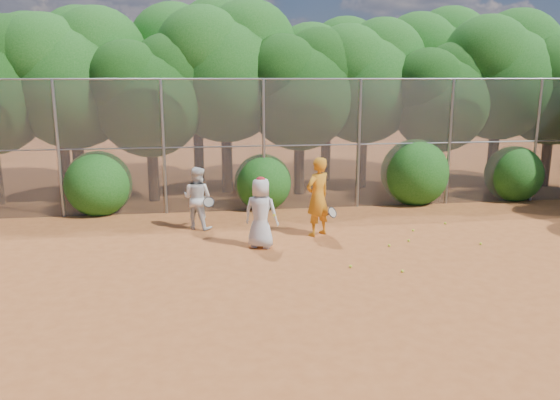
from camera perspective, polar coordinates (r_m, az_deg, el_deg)
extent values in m
plane|color=#A55425|center=(11.62, 6.71, -7.88)|extent=(80.00, 80.00, 0.00)
cylinder|color=gray|center=(17.12, -22.16, 4.89)|extent=(0.09, 0.09, 4.00)
cylinder|color=gray|center=(16.66, -12.07, 5.36)|extent=(0.09, 0.09, 4.00)
cylinder|color=gray|center=(16.72, -1.72, 5.66)|extent=(0.09, 0.09, 4.00)
cylinder|color=gray|center=(17.32, 8.25, 5.78)|extent=(0.09, 0.09, 4.00)
cylinder|color=gray|center=(18.39, 17.30, 5.75)|extent=(0.09, 0.09, 4.00)
cylinder|color=gray|center=(19.86, 25.19, 5.59)|extent=(0.09, 0.09, 4.00)
cylinder|color=gray|center=(16.73, 1.73, 12.53)|extent=(20.00, 0.05, 0.05)
cylinder|color=gray|center=(16.86, 1.68, 5.72)|extent=(20.00, 0.04, 0.04)
cube|color=slate|center=(16.86, 1.68, 5.72)|extent=(20.00, 0.02, 4.00)
sphere|color=#0D330B|center=(19.76, -26.15, 12.69)|extent=(3.05, 3.05, 3.05)
cylinder|color=black|center=(19.64, -20.28, 3.77)|extent=(0.38, 0.38, 2.52)
sphere|color=#174F13|center=(19.43, -20.86, 10.97)|extent=(4.03, 4.03, 4.03)
sphere|color=#174F13|center=(19.68, -18.48, 14.10)|extent=(3.23, 3.23, 3.23)
sphere|color=#174F13|center=(19.30, -23.34, 13.16)|extent=(3.02, 3.02, 3.02)
cylinder|color=black|center=(18.60, -13.13, 3.22)|extent=(0.36, 0.36, 2.17)
sphere|color=#0D330B|center=(18.38, -13.47, 9.77)|extent=(3.47, 3.47, 3.47)
sphere|color=#0D330B|center=(18.66, -11.34, 12.58)|extent=(2.78, 2.78, 2.78)
sphere|color=#0D330B|center=(18.16, -15.61, 11.81)|extent=(2.60, 2.60, 2.60)
cylinder|color=black|center=(19.50, -5.57, 4.66)|extent=(0.39, 0.39, 2.66)
sphere|color=#174F13|center=(19.30, -5.74, 12.34)|extent=(4.26, 4.26, 4.26)
sphere|color=#174F13|center=(19.81, -3.32, 15.47)|extent=(3.40, 3.40, 3.40)
sphere|color=#174F13|center=(18.98, -8.08, 14.84)|extent=(3.19, 3.19, 3.19)
cylinder|color=black|center=(19.22, 2.01, 4.01)|extent=(0.37, 0.37, 2.27)
sphere|color=#0D330B|center=(19.00, 2.07, 10.66)|extent=(3.64, 3.64, 3.64)
sphere|color=#0D330B|center=(19.48, 4.06, 13.37)|extent=(2.91, 2.91, 2.91)
sphere|color=#0D330B|center=(18.61, 0.26, 12.87)|extent=(2.73, 2.73, 2.73)
cylinder|color=black|center=(20.55, 8.52, 4.70)|extent=(0.38, 0.38, 2.45)
sphere|color=#174F13|center=(20.35, 8.75, 11.40)|extent=(3.92, 3.92, 3.92)
sphere|color=#174F13|center=(20.97, 10.64, 14.05)|extent=(3.14, 3.14, 3.14)
sphere|color=#174F13|center=(19.88, 7.13, 13.68)|extent=(2.94, 2.94, 2.94)
cylinder|color=black|center=(20.52, 16.02, 3.83)|extent=(0.36, 0.36, 2.10)
sphere|color=#0D330B|center=(20.31, 16.39, 9.57)|extent=(3.36, 3.36, 3.36)
sphere|color=#0D330B|center=(20.88, 17.87, 11.86)|extent=(2.69, 2.69, 2.69)
sphere|color=#0D330B|center=(19.83, 15.24, 11.52)|extent=(2.52, 2.52, 2.52)
cylinder|color=black|center=(22.14, 21.37, 4.72)|extent=(0.39, 0.39, 2.59)
sphere|color=#174F13|center=(21.96, 21.92, 11.28)|extent=(4.14, 4.14, 4.14)
sphere|color=#174F13|center=(22.75, 23.48, 13.79)|extent=(3.32, 3.32, 3.32)
sphere|color=#174F13|center=(21.35, 20.80, 13.58)|extent=(3.11, 3.11, 3.11)
cylinder|color=black|center=(22.96, 26.07, 4.20)|extent=(0.37, 0.37, 2.31)
sphere|color=#0D330B|center=(22.78, 26.64, 9.83)|extent=(3.70, 3.70, 3.70)
sphere|color=#0D330B|center=(22.18, 25.84, 11.78)|extent=(2.77, 2.77, 2.77)
cylinder|color=black|center=(22.07, -21.63, 4.72)|extent=(0.39, 0.39, 2.62)
sphere|color=#174F13|center=(21.90, -22.20, 11.39)|extent=(4.20, 4.20, 4.20)
sphere|color=#174F13|center=(22.14, -20.00, 14.30)|extent=(3.36, 3.36, 3.36)
sphere|color=#174F13|center=(21.78, -24.51, 13.41)|extent=(3.15, 3.15, 3.15)
cylinder|color=black|center=(21.65, -8.51, 5.58)|extent=(0.40, 0.40, 2.80)
sphere|color=#174F13|center=(21.49, -8.76, 12.86)|extent=(4.48, 4.48, 4.48)
sphere|color=#174F13|center=(21.98, -6.43, 15.84)|extent=(3.58, 3.58, 3.58)
sphere|color=#174F13|center=(21.19, -11.04, 15.20)|extent=(3.36, 3.36, 3.36)
cylinder|color=black|center=(21.82, 4.80, 5.36)|extent=(0.38, 0.38, 2.52)
sphere|color=#174F13|center=(21.64, 4.92, 11.86)|extent=(4.03, 4.03, 4.03)
sphere|color=#174F13|center=(22.23, 6.82, 14.44)|extent=(3.23, 3.23, 3.23)
sphere|color=#174F13|center=(21.20, 3.24, 14.04)|extent=(3.02, 3.02, 3.02)
cylinder|color=black|center=(23.78, 15.16, 5.83)|extent=(0.40, 0.40, 2.73)
sphere|color=#174F13|center=(23.62, 15.55, 12.28)|extent=(4.37, 4.37, 4.37)
sphere|color=#174F13|center=(24.40, 17.23, 14.75)|extent=(3.49, 3.49, 3.49)
sphere|color=#174F13|center=(23.04, 14.21, 14.53)|extent=(3.28, 3.28, 3.28)
sphere|color=#174F13|center=(17.35, -18.45, 1.92)|extent=(2.00, 2.00, 2.00)
sphere|color=#174F13|center=(17.19, -1.80, 2.15)|extent=(1.80, 1.80, 1.80)
sphere|color=#174F13|center=(18.38, 13.90, 3.11)|extent=(2.20, 2.20, 2.20)
sphere|color=#174F13|center=(19.98, 23.24, 2.76)|extent=(1.90, 1.90, 1.90)
imported|color=orange|center=(14.17, 3.96, 0.34)|extent=(0.90, 0.83, 2.06)
torus|color=black|center=(14.14, 5.49, -1.30)|extent=(0.34, 0.32, 0.28)
cylinder|color=black|center=(14.28, 4.86, -1.57)|extent=(0.19, 0.22, 0.16)
imported|color=silver|center=(13.16, -2.01, -1.36)|extent=(1.00, 0.86, 1.73)
ellipsoid|color=#AA181F|center=(12.99, -2.04, 2.16)|extent=(0.22, 0.22, 0.13)
sphere|color=#C3DB27|center=(13.01, -0.60, -1.59)|extent=(0.07, 0.07, 0.07)
imported|color=silver|center=(14.97, -8.63, 0.21)|extent=(1.04, 0.97, 1.71)
torus|color=black|center=(14.69, -7.46, -0.21)|extent=(0.30, 0.17, 0.28)
cylinder|color=black|center=(14.90, -7.46, -0.45)|extent=(0.03, 0.26, 0.16)
sphere|color=#C3DB27|center=(13.67, 11.34, -4.68)|extent=(0.07, 0.07, 0.07)
sphere|color=#C3DB27|center=(14.18, 13.30, -4.14)|extent=(0.07, 0.07, 0.07)
sphere|color=#C3DB27|center=(12.00, 12.66, -7.26)|extent=(0.07, 0.07, 0.07)
sphere|color=#C3DB27|center=(14.44, 20.24, -4.30)|extent=(0.07, 0.07, 0.07)
sphere|color=#C3DB27|center=(12.09, 7.38, -6.89)|extent=(0.07, 0.07, 0.07)
sphere|color=#C3DB27|center=(16.07, 16.88, -2.34)|extent=(0.07, 0.07, 0.07)
sphere|color=#C3DB27|center=(15.13, 13.73, -3.08)|extent=(0.07, 0.07, 0.07)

